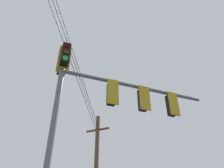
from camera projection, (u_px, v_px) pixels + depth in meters
The scene contains 2 objects.
signal_mast_assembly at pixel (100, 101), 7.68m from camera, with size 3.59×5.63×7.50m.
overhead_wire_span at pixel (61, 23), 7.86m from camera, with size 11.00×16.29×1.40m.
Camera 1 is at (5.98, -3.29, 1.78)m, focal length 34.45 mm.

